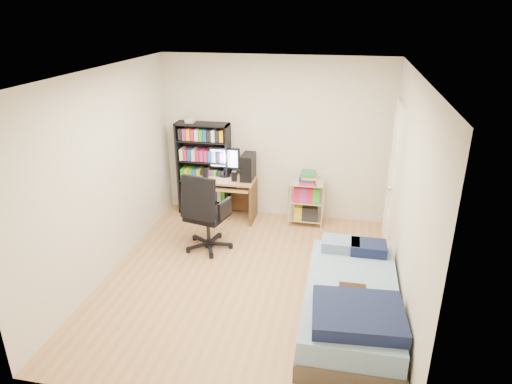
% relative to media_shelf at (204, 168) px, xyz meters
% --- Properties ---
extents(room, '(3.58, 4.08, 2.58)m').
position_rel_media_shelf_xyz_m(room, '(1.11, -1.84, 0.49)').
color(room, tan).
rests_on(room, ground).
extents(media_shelf, '(0.83, 0.28, 1.54)m').
position_rel_media_shelf_xyz_m(media_shelf, '(0.00, 0.00, 0.00)').
color(media_shelf, black).
rests_on(media_shelf, room).
extents(computer_desk, '(0.90, 0.52, 1.13)m').
position_rel_media_shelf_xyz_m(computer_desk, '(0.49, -0.11, -0.15)').
color(computer_desk, tan).
rests_on(computer_desk, room).
extents(office_chair, '(0.80, 0.80, 1.12)m').
position_rel_media_shelf_xyz_m(office_chair, '(0.39, -1.18, -0.41)').
color(office_chair, black).
rests_on(office_chair, room).
extents(wire_cart, '(0.53, 0.38, 0.85)m').
position_rel_media_shelf_xyz_m(wire_cart, '(1.66, -0.11, -0.21)').
color(wire_cart, white).
rests_on(wire_cart, room).
extents(bed, '(0.98, 1.97, 0.56)m').
position_rel_media_shelf_xyz_m(bed, '(2.35, -2.43, -0.51)').
color(bed, '#4F443A').
rests_on(bed, room).
extents(door, '(0.12, 0.80, 2.00)m').
position_rel_media_shelf_xyz_m(door, '(2.84, -0.49, 0.24)').
color(door, white).
rests_on(door, room).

